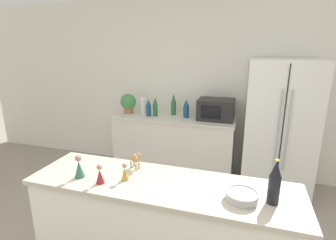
% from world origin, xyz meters
% --- Properties ---
extents(wall_back, '(8.00, 0.06, 2.55)m').
position_xyz_m(wall_back, '(0.00, 2.73, 1.27)').
color(wall_back, white).
rests_on(wall_back, ground_plane).
extents(back_counter, '(1.74, 0.63, 0.90)m').
position_xyz_m(back_counter, '(-0.38, 2.40, 0.45)').
color(back_counter, silver).
rests_on(back_counter, ground_plane).
extents(refrigerator, '(0.82, 0.74, 1.73)m').
position_xyz_m(refrigerator, '(1.01, 2.33, 0.87)').
color(refrigerator, white).
rests_on(refrigerator, ground_plane).
extents(bar_counter, '(1.93, 0.55, 0.94)m').
position_xyz_m(bar_counter, '(0.08, 0.48, 0.47)').
color(bar_counter, silver).
rests_on(bar_counter, ground_plane).
extents(potted_plant, '(0.23, 0.23, 0.29)m').
position_xyz_m(potted_plant, '(-1.09, 2.38, 1.06)').
color(potted_plant, '#9E6B47').
rests_on(potted_plant, back_counter).
extents(paper_towel_roll, '(0.10, 0.10, 0.23)m').
position_xyz_m(paper_towel_roll, '(-0.87, 2.43, 1.02)').
color(paper_towel_roll, white).
rests_on(paper_towel_roll, back_counter).
extents(microwave, '(0.48, 0.37, 0.28)m').
position_xyz_m(microwave, '(0.20, 2.42, 1.04)').
color(microwave, black).
rests_on(microwave, back_counter).
extents(back_bottle_0, '(0.07, 0.07, 0.31)m').
position_xyz_m(back_bottle_0, '(-0.42, 2.49, 1.05)').
color(back_bottle_0, '#2D6033').
rests_on(back_bottle_0, back_counter).
extents(back_bottle_1, '(0.07, 0.07, 0.23)m').
position_xyz_m(back_bottle_1, '(-0.23, 2.48, 1.01)').
color(back_bottle_1, navy).
rests_on(back_bottle_1, back_counter).
extents(back_bottle_2, '(0.08, 0.08, 0.26)m').
position_xyz_m(back_bottle_2, '(-0.20, 2.39, 1.03)').
color(back_bottle_2, navy).
rests_on(back_bottle_2, back_counter).
extents(back_bottle_3, '(0.07, 0.07, 0.28)m').
position_xyz_m(back_bottle_3, '(-0.65, 2.34, 1.04)').
color(back_bottle_3, '#2D6033').
rests_on(back_bottle_3, back_counter).
extents(back_bottle_4, '(0.07, 0.07, 0.25)m').
position_xyz_m(back_bottle_4, '(-0.74, 2.31, 1.02)').
color(back_bottle_4, navy).
rests_on(back_bottle_4, back_counter).
extents(wine_bottle, '(0.07, 0.07, 0.29)m').
position_xyz_m(wine_bottle, '(0.81, 0.44, 1.08)').
color(wine_bottle, black).
rests_on(wine_bottle, bar_counter).
extents(fruit_bowl, '(0.21, 0.21, 0.06)m').
position_xyz_m(fruit_bowl, '(0.63, 0.42, 0.97)').
color(fruit_bowl, '#B7BABF').
rests_on(fruit_bowl, bar_counter).
extents(camel_figurine, '(0.11, 0.09, 0.14)m').
position_xyz_m(camel_figurine, '(-0.19, 0.63, 1.02)').
color(camel_figurine, '#A87F4C').
rests_on(camel_figurine, bar_counter).
extents(wise_man_figurine_blue, '(0.06, 0.06, 0.13)m').
position_xyz_m(wise_man_figurine_blue, '(-0.18, 0.43, 1.00)').
color(wise_man_figurine_blue, '#B28933').
rests_on(wise_man_figurine_blue, bar_counter).
extents(wise_man_figurine_crimson, '(0.07, 0.07, 0.17)m').
position_xyz_m(wise_man_figurine_crimson, '(-0.52, 0.37, 1.01)').
color(wise_man_figurine_crimson, '#33664C').
rests_on(wise_man_figurine_crimson, bar_counter).
extents(wise_man_figurine_purple, '(0.06, 0.06, 0.14)m').
position_xyz_m(wise_man_figurine_purple, '(-0.33, 0.34, 1.00)').
color(wise_man_figurine_purple, maroon).
rests_on(wise_man_figurine_purple, bar_counter).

